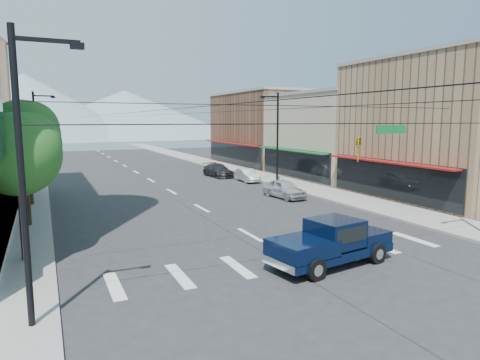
{
  "coord_description": "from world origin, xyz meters",
  "views": [
    {
      "loc": [
        -10.16,
        -14.8,
        6.34
      ],
      "look_at": [
        -0.23,
        6.82,
        3.0
      ],
      "focal_mm": 32.0,
      "sensor_mm": 36.0,
      "label": 1
    }
  ],
  "objects_px": {
    "parked_car_near": "(284,189)",
    "parked_car_far": "(218,170)",
    "parked_car_mid": "(247,175)",
    "pedestrian": "(346,239)",
    "pickup_truck": "(331,242)"
  },
  "relations": [
    {
      "from": "pedestrian",
      "to": "parked_car_mid",
      "type": "height_order",
      "value": "pedestrian"
    },
    {
      "from": "pickup_truck",
      "to": "parked_car_mid",
      "type": "relative_size",
      "value": 1.55
    },
    {
      "from": "parked_car_mid",
      "to": "parked_car_far",
      "type": "relative_size",
      "value": 0.81
    },
    {
      "from": "parked_car_far",
      "to": "pedestrian",
      "type": "bearing_deg",
      "value": -104.5
    },
    {
      "from": "pedestrian",
      "to": "parked_car_mid",
      "type": "relative_size",
      "value": 0.39
    },
    {
      "from": "pickup_truck",
      "to": "parked_car_mid",
      "type": "distance_m",
      "value": 26.04
    },
    {
      "from": "parked_car_mid",
      "to": "pedestrian",
      "type": "bearing_deg",
      "value": -103.05
    },
    {
      "from": "parked_car_near",
      "to": "parked_car_mid",
      "type": "relative_size",
      "value": 1.1
    },
    {
      "from": "parked_car_near",
      "to": "parked_car_far",
      "type": "relative_size",
      "value": 0.89
    },
    {
      "from": "pedestrian",
      "to": "parked_car_far",
      "type": "relative_size",
      "value": 0.31
    },
    {
      "from": "parked_car_near",
      "to": "parked_car_mid",
      "type": "distance_m",
      "value": 9.82
    },
    {
      "from": "parked_car_mid",
      "to": "parked_car_far",
      "type": "bearing_deg",
      "value": 106.38
    },
    {
      "from": "pickup_truck",
      "to": "parked_car_mid",
      "type": "bearing_deg",
      "value": 63.19
    },
    {
      "from": "pedestrian",
      "to": "parked_car_far",
      "type": "xyz_separation_m",
      "value": [
        5.1,
        28.98,
        -0.06
      ]
    },
    {
      "from": "pickup_truck",
      "to": "pedestrian",
      "type": "bearing_deg",
      "value": 18.26
    }
  ]
}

